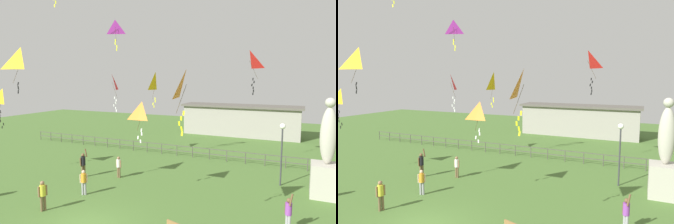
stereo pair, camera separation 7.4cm
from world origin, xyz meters
TOP-DOWN VIEW (x-y plane):
  - statue_monument at (10.21, 9.06)m, footprint 1.65×1.65m
  - lamppost at (7.69, 9.92)m, footprint 0.36×0.36m
  - person_1 at (-3.28, 0.79)m, footprint 0.30×0.45m
  - person_2 at (-2.67, 6.83)m, footprint 0.45×0.28m
  - person_3 at (-2.80, 3.38)m, footprint 0.40×0.28m
  - person_5 at (-4.99, 5.90)m, footprint 0.40×0.51m
  - person_6 at (8.45, 3.85)m, footprint 0.37×0.47m
  - kite_1 at (5.02, 12.88)m, footprint 1.37×1.37m
  - kite_2 at (-5.62, 1.84)m, footprint 1.19×1.30m
  - kite_3 at (-5.91, 10.84)m, footprint 0.84×1.08m
  - kite_4 at (-4.06, 8.75)m, footprint 1.07×0.62m
  - kite_5 at (4.37, 1.58)m, footprint 0.79×1.22m
  - kite_6 at (-10.38, 4.06)m, footprint 1.02×0.64m
  - kite_7 at (-2.50, 12.19)m, footprint 0.75×0.83m
  - kite_8 at (0.38, 4.83)m, footprint 0.96×0.85m
  - waterfront_railing at (-0.40, 14.00)m, footprint 36.04×0.06m
  - pavilion_building at (1.94, 26.00)m, footprint 14.07×3.76m

SIDE VIEW (x-z plane):
  - waterfront_railing at x=-0.40m, z-range 0.15..1.10m
  - person_2 at x=-2.67m, z-range 0.11..1.62m
  - person_3 at x=-2.80m, z-range 0.11..1.62m
  - person_6 at x=8.45m, z-range 0.00..1.85m
  - person_1 at x=-3.28m, z-range 0.12..1.73m
  - person_5 at x=-4.99m, z-range 0.00..2.00m
  - statue_monument at x=10.21m, z-range -1.05..4.76m
  - pavilion_building at x=1.94m, z-range 0.03..3.73m
  - lamppost at x=7.69m, z-range 0.95..5.02m
  - kite_8 at x=0.38m, z-range 3.77..6.09m
  - kite_6 at x=-10.38m, z-range 4.12..6.93m
  - kite_3 at x=-5.91m, z-range 4.87..8.06m
  - kite_7 at x=-2.50m, z-range 5.07..8.06m
  - kite_5 at x=4.37m, z-range 5.17..7.98m
  - kite_2 at x=-5.62m, z-range 6.61..9.08m
  - kite_1 at x=5.02m, z-range 6.49..9.73m
  - kite_4 at x=-4.06m, z-range 9.48..11.72m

